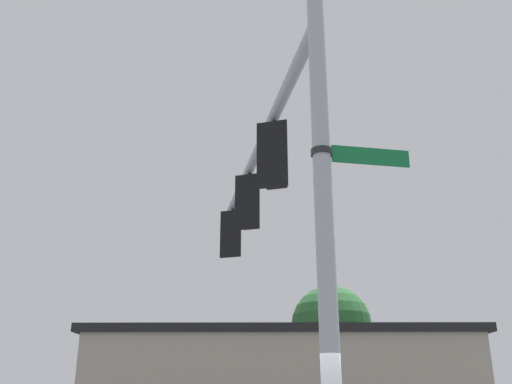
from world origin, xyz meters
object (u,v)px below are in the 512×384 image
(traffic_light_nearest_pole, at_px, (275,158))
(traffic_light_mid_outer, at_px, (233,235))
(traffic_light_mid_inner, at_px, (250,204))
(street_name_sign, at_px, (349,155))

(traffic_light_nearest_pole, height_order, traffic_light_mid_outer, same)
(traffic_light_nearest_pole, relative_size, traffic_light_mid_inner, 1.00)
(traffic_light_mid_outer, distance_m, street_name_sign, 7.78)
(street_name_sign, bearing_deg, traffic_light_mid_inner, 121.57)
(traffic_light_mid_inner, bearing_deg, traffic_light_nearest_pole, -62.26)
(traffic_light_mid_outer, bearing_deg, traffic_light_mid_inner, -62.26)
(traffic_light_nearest_pole, bearing_deg, street_name_sign, -54.84)
(traffic_light_mid_inner, xyz_separation_m, traffic_light_mid_outer, (-1.17, 2.23, 0.00))
(traffic_light_nearest_pole, bearing_deg, traffic_light_mid_inner, 117.74)
(traffic_light_nearest_pole, xyz_separation_m, traffic_light_mid_inner, (-1.17, 2.23, 0.00))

